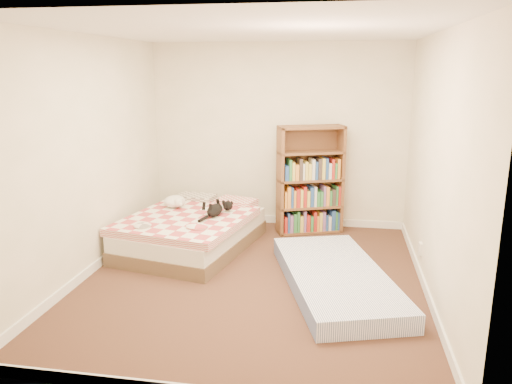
% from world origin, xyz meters
% --- Properties ---
extents(room, '(3.51, 4.01, 2.51)m').
position_xyz_m(room, '(0.00, 0.00, 1.20)').
color(room, '#3F251B').
rests_on(room, ground).
extents(bed, '(1.61, 2.03, 0.48)m').
position_xyz_m(bed, '(-0.90, 0.83, 0.22)').
color(bed, brown).
rests_on(bed, room).
extents(bookshelf, '(0.96, 0.58, 1.44)m').
position_xyz_m(bookshelf, '(0.48, 1.69, 0.54)').
color(bookshelf, brown).
rests_on(bookshelf, room).
extents(floor_mattress, '(1.49, 2.23, 0.18)m').
position_xyz_m(floor_mattress, '(0.86, -0.05, 0.09)').
color(floor_mattress, '#6573A8').
rests_on(floor_mattress, room).
extents(black_cat, '(0.36, 0.65, 0.15)m').
position_xyz_m(black_cat, '(-0.60, 0.83, 0.50)').
color(black_cat, black).
rests_on(black_cat, bed).
extents(white_dog, '(0.31, 0.31, 0.15)m').
position_xyz_m(white_dog, '(-1.19, 1.07, 0.51)').
color(white_dog, white).
rests_on(white_dog, bed).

